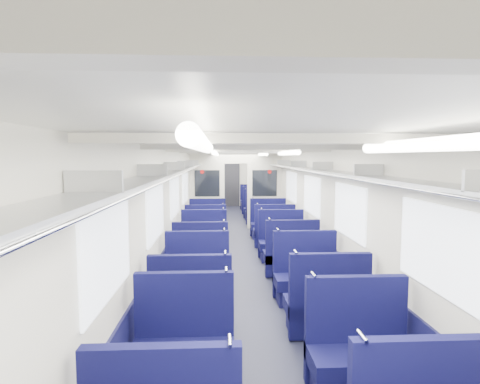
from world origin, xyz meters
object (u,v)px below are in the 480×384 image
object	(u,v)px
seat_14	(204,244)
seat_27	(252,202)
seat_17	(274,233)
seat_21	(260,214)
seat_15	(281,244)
seat_19	(268,225)
seat_11	(306,279)
seat_10	(197,280)
seat_22	(211,210)
seat_16	(206,234)
seat_9	(326,308)
seat_6	(184,350)
seat_12	(201,261)
seat_13	(291,258)
seat_25	(254,205)
seat_8	(191,311)
seat_26	(212,202)
end_door	(231,184)
seat_23	(257,210)
seat_18	(207,226)
bulkhead	(236,189)
seat_7	(360,356)
seat_20	(210,214)
seat_24	(211,206)

from	to	relation	value
seat_14	seat_27	xyz separation A→B (m)	(1.66, 7.65, 0.00)
seat_17	seat_21	bearing A→B (deg)	90.00
seat_15	seat_19	bearing A→B (deg)	90.00
seat_11	seat_17	world-z (taller)	same
seat_10	seat_22	distance (m)	7.85
seat_16	seat_17	size ratio (longest dim) A/B	1.00
seat_21	seat_9	bearing A→B (deg)	-90.00
seat_6	seat_10	size ratio (longest dim) A/B	1.00
seat_15	seat_12	bearing A→B (deg)	-143.23
seat_10	seat_13	world-z (taller)	same
seat_25	seat_8	bearing A→B (deg)	-99.19
seat_8	seat_25	xyz separation A→B (m)	(1.66, 10.26, 0.00)
seat_9	seat_16	size ratio (longest dim) A/B	1.00
seat_26	end_door	bearing A→B (deg)	56.50
seat_25	seat_19	bearing A→B (deg)	-90.00
seat_25	seat_13	bearing A→B (deg)	-90.00
seat_16	seat_26	bearing A→B (deg)	90.00
seat_23	seat_8	bearing A→B (deg)	-100.49
seat_9	seat_18	bearing A→B (deg)	105.92
seat_21	bulkhead	bearing A→B (deg)	-140.32
seat_7	seat_16	xyz separation A→B (m)	(-1.66, 5.90, 0.00)
seat_19	seat_25	world-z (taller)	same
seat_26	seat_13	bearing A→B (deg)	-79.58
seat_19	seat_21	xyz separation A→B (m)	(0.00, 2.12, 0.00)
seat_14	seat_21	xyz separation A→B (m)	(1.66, 4.31, 0.00)
seat_8	seat_10	distance (m)	1.19
seat_18	seat_23	xyz separation A→B (m)	(1.66, 3.15, 0.00)
seat_23	seat_22	bearing A→B (deg)	177.51
bulkhead	seat_21	bearing A→B (deg)	39.68
seat_20	seat_24	distance (m)	2.28
seat_17	seat_12	bearing A→B (deg)	-124.43
seat_10	seat_18	bearing A→B (deg)	90.00
seat_14	seat_18	distance (m)	2.19
seat_9	seat_23	distance (m)	8.97
seat_13	seat_7	bearing A→B (deg)	-90.00
seat_18	seat_22	xyz separation A→B (m)	(0.00, 3.22, 0.00)
seat_8	seat_12	world-z (taller)	same
seat_12	seat_16	world-z (taller)	same
seat_6	seat_8	xyz separation A→B (m)	(0.00, 0.95, 0.00)
seat_20	seat_26	world-z (taller)	same
seat_15	seat_23	bearing A→B (deg)	90.00
end_door	bulkhead	distance (m)	5.46
end_door	bulkhead	xyz separation A→B (m)	(-0.00, -5.46, 0.23)
end_door	seat_10	world-z (taller)	end_door
end_door	seat_13	world-z (taller)	end_door
seat_14	seat_10	bearing A→B (deg)	-90.00
seat_16	seat_23	distance (m)	4.54
seat_13	seat_24	world-z (taller)	same
bulkhead	seat_20	bearing A→B (deg)	139.72
seat_14	seat_19	size ratio (longest dim) A/B	1.00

